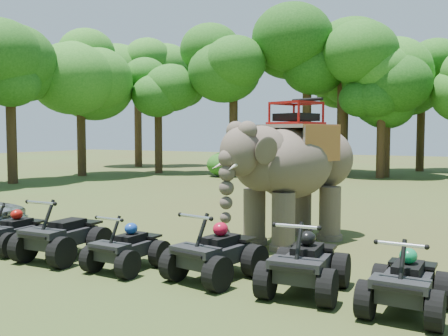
{
  "coord_description": "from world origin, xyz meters",
  "views": [
    {
      "loc": [
        6.14,
        -10.14,
        2.8
      ],
      "look_at": [
        0.0,
        1.2,
        1.9
      ],
      "focal_mm": 40.0,
      "sensor_mm": 36.0,
      "label": 1
    }
  ],
  "objects": [
    {
      "name": "atv_1",
      "position": [
        -2.26,
        -2.2,
        0.69
      ],
      "size": [
        1.44,
        1.92,
        1.38
      ],
      "primitive_type": null,
      "rotation": [
        0.0,
        0.0,
        0.04
      ],
      "color": "black",
      "rests_on": "ground"
    },
    {
      "name": "atv_0",
      "position": [
        -3.89,
        -2.22,
        0.6
      ],
      "size": [
        1.25,
        1.67,
        1.2
      ],
      "primitive_type": null,
      "rotation": [
        0.0,
        0.0,
        0.05
      ],
      "color": "black",
      "rests_on": "ground"
    },
    {
      "name": "tree_23",
      "position": [
        -14.54,
        18.41,
        3.94
      ],
      "size": [
        5.52,
        5.52,
        7.88
      ],
      "primitive_type": null,
      "color": "#195114",
      "rests_on": "ground"
    },
    {
      "name": "elephant",
      "position": [
        1.64,
        1.9,
        1.85
      ],
      "size": [
        3.29,
        4.79,
        3.69
      ],
      "primitive_type": null,
      "rotation": [
        0.0,
        0.0,
        -0.34
      ],
      "color": "#4A4036",
      "rests_on": "ground"
    },
    {
      "name": "tree_36",
      "position": [
        1.38,
        29.07,
        4.6
      ],
      "size": [
        6.44,
        6.44,
        9.2
      ],
      "primitive_type": null,
      "color": "#195114",
      "rests_on": "ground"
    },
    {
      "name": "ground",
      "position": [
        0.0,
        0.0,
        0.0
      ],
      "size": [
        110.0,
        110.0,
        0.0
      ],
      "primitive_type": "plane",
      "color": "#47381E",
      "rests_on": "ground"
    },
    {
      "name": "tree_34",
      "position": [
        0.09,
        22.61,
        4.65
      ],
      "size": [
        6.51,
        6.51,
        9.3
      ],
      "primitive_type": null,
      "color": "#195114",
      "rests_on": "ground"
    },
    {
      "name": "tree_26",
      "position": [
        -3.35,
        25.63,
        3.57
      ],
      "size": [
        5.0,
        5.0,
        7.15
      ],
      "primitive_type": null,
      "color": "#195114",
      "rests_on": "ground"
    },
    {
      "name": "tree_27",
      "position": [
        -20.0,
        23.1,
        5.18
      ],
      "size": [
        7.25,
        7.25,
        10.36
      ],
      "primitive_type": null,
      "color": "#195114",
      "rests_on": "ground"
    },
    {
      "name": "tree_25",
      "position": [
        -4.89,
        21.83,
        4.83
      ],
      "size": [
        6.77,
        6.77,
        9.67
      ],
      "primitive_type": null,
      "color": "#195114",
      "rests_on": "ground"
    },
    {
      "name": "tree_33",
      "position": [
        -0.05,
        21.79,
        3.74
      ],
      "size": [
        5.23,
        5.23,
        7.47
      ],
      "primitive_type": null,
      "color": "#195114",
      "rests_on": "ground"
    },
    {
      "name": "tree_24",
      "position": [
        -9.41,
        19.94,
        4.81
      ],
      "size": [
        6.74,
        6.74,
        9.62
      ],
      "primitive_type": null,
      "color": "#195114",
      "rests_on": "ground"
    },
    {
      "name": "atv_4",
      "position": [
        3.29,
        -1.9,
        0.66
      ],
      "size": [
        1.43,
        1.87,
        1.32
      ],
      "primitive_type": null,
      "rotation": [
        0.0,
        0.0,
        0.08
      ],
      "color": "black",
      "rests_on": "ground"
    },
    {
      "name": "atv_3",
      "position": [
        1.49,
        -1.91,
        0.66
      ],
      "size": [
        1.59,
        1.99,
        1.33
      ],
      "primitive_type": null,
      "rotation": [
        0.0,
        0.0,
        -0.17
      ],
      "color": "black",
      "rests_on": "ground"
    },
    {
      "name": "tree_21",
      "position": [
        -17.43,
        8.61,
        4.11
      ],
      "size": [
        5.75,
        5.75,
        8.22
      ],
      "primitive_type": null,
      "color": "#195114",
      "rests_on": "ground"
    },
    {
      "name": "tree_22",
      "position": [
        -17.7,
        14.22,
        4.45
      ],
      "size": [
        6.23,
        6.23,
        8.89
      ],
      "primitive_type": null,
      "color": "#195114",
      "rests_on": "ground"
    },
    {
      "name": "tree_0",
      "position": [
        0.0,
        22.41,
        3.3
      ],
      "size": [
        4.63,
        4.63,
        6.61
      ],
      "primitive_type": null,
      "color": "#195114",
      "rests_on": "ground"
    },
    {
      "name": "atv_5",
      "position": [
        5.01,
        -2.11,
        0.62
      ],
      "size": [
        1.24,
        1.68,
        1.23
      ],
      "primitive_type": null,
      "rotation": [
        0.0,
        0.0,
        -0.02
      ],
      "color": "black",
      "rests_on": "ground"
    },
    {
      "name": "atv_2",
      "position": [
        -0.43,
        -2.2,
        0.58
      ],
      "size": [
        1.19,
        1.6,
        1.16
      ],
      "primitive_type": null,
      "rotation": [
        0.0,
        0.0,
        -0.03
      ],
      "color": "black",
      "rests_on": "ground"
    },
    {
      "name": "tree_30",
      "position": [
        -2.67,
        22.31,
        5.24
      ],
      "size": [
        7.33,
        7.33,
        10.48
      ],
      "primitive_type": null,
      "color": "#195114",
      "rests_on": "ground"
    }
  ]
}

